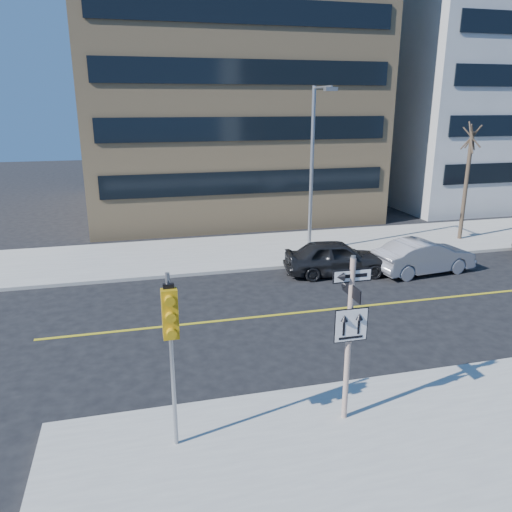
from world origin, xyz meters
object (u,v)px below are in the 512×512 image
object	(u,v)px
sign_pole	(349,330)
parked_car_a	(337,258)
street_tree_west	(472,140)
streetlight_a	(314,160)
traffic_signal	(171,328)
parked_car_b	(424,256)

from	to	relation	value
sign_pole	parked_car_a	bearing A→B (deg)	68.20
sign_pole	street_tree_west	xyz separation A→B (m)	(13.00, 13.81, 3.09)
sign_pole	streetlight_a	bearing A→B (deg)	73.23
streetlight_a	street_tree_west	world-z (taller)	streetlight_a
sign_pole	street_tree_west	bearing A→B (deg)	46.74
traffic_signal	parked_car_b	distance (m)	15.54
parked_car_b	streetlight_a	size ratio (longest dim) A/B	0.58
sign_pole	traffic_signal	xyz separation A→B (m)	(-4.00, -0.15, 0.59)
parked_car_b	traffic_signal	bearing A→B (deg)	122.06
streetlight_a	parked_car_b	bearing A→B (deg)	-43.52
parked_car_a	parked_car_b	size ratio (longest dim) A/B	1.00
parked_car_b	streetlight_a	bearing A→B (deg)	39.81
traffic_signal	streetlight_a	xyz separation A→B (m)	(8.00, 13.42, 1.73)
streetlight_a	street_tree_west	size ratio (longest dim) A/B	1.26
parked_car_a	parked_car_b	xyz separation A→B (m)	(3.92, -0.71, -0.03)
traffic_signal	parked_car_a	bearing A→B (deg)	52.00
sign_pole	parked_car_a	xyz separation A→B (m)	(4.07, 10.19, -1.65)
sign_pole	parked_car_b	size ratio (longest dim) A/B	0.87
parked_car_a	streetlight_a	bearing A→B (deg)	8.60
parked_car_a	traffic_signal	bearing A→B (deg)	149.24
street_tree_west	streetlight_a	bearing A→B (deg)	-176.55
traffic_signal	street_tree_west	xyz separation A→B (m)	(17.00, 13.96, 2.50)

